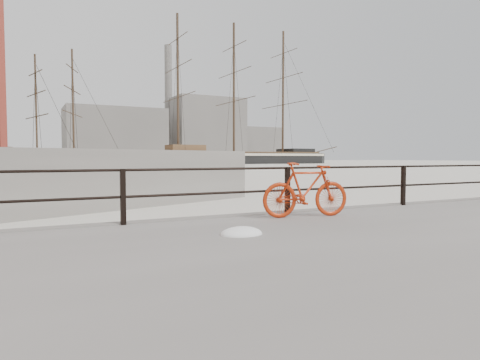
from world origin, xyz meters
name	(u,v)px	position (x,y,z in m)	size (l,w,h in m)	color
ground	(398,218)	(0.00, 0.00, 0.00)	(400.00, 400.00, 0.00)	white
guardrail	(403,185)	(0.00, -0.15, 0.85)	(28.00, 0.10, 1.00)	black
bicycle	(306,190)	(-3.50, -0.82, 0.90)	(1.84, 0.27, 1.11)	#B02A0B
barque_black	(234,164)	(38.81, 87.68, 0.00)	(64.34, 21.06, 36.10)	black
schooner_mid	(34,166)	(-6.49, 76.46, 0.00)	(30.38, 12.85, 21.72)	silver
industrial_west	(115,136)	(20.00, 140.00, 9.00)	(32.00, 18.00, 18.00)	gray
industrial_mid	(205,130)	(55.00, 145.00, 12.00)	(26.00, 20.00, 24.00)	gray
industrial_east	(252,145)	(78.00, 150.00, 7.00)	(20.00, 16.00, 14.00)	gray
smokestack	(169,104)	(42.00, 150.00, 22.00)	(2.80, 2.80, 44.00)	gray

